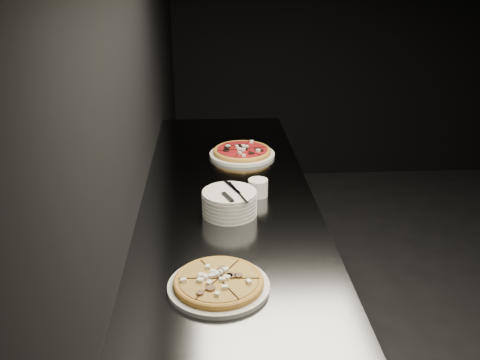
{
  "coord_description": "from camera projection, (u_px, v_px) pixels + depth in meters",
  "views": [
    {
      "loc": [
        -2.2,
        -2.07,
        1.89
      ],
      "look_at": [
        -2.08,
        -0.0,
        1.01
      ],
      "focal_mm": 40.0,
      "sensor_mm": 36.0,
      "label": 1
    }
  ],
  "objects": [
    {
      "name": "counter",
      "position": [
        229.0,
        290.0,
        2.46
      ],
      "size": [
        0.74,
        2.44,
        0.92
      ],
      "color": "#5A5C61",
      "rests_on": "floor"
    },
    {
      "name": "cutlery",
      "position": [
        232.0,
        193.0,
        2.11
      ],
      "size": [
        0.08,
        0.23,
        0.01
      ],
      "rotation": [
        0.0,
        0.0,
        0.39
      ],
      "color": "#B5B7BD",
      "rests_on": "plate_stack"
    },
    {
      "name": "pizza_tomato",
      "position": [
        242.0,
        152.0,
        2.77
      ],
      "size": [
        0.35,
        0.35,
        0.04
      ],
      "rotation": [
        0.0,
        0.0,
        0.18
      ],
      "color": "silver",
      "rests_on": "counter"
    },
    {
      "name": "wall_left",
      "position": [
        132.0,
        90.0,
        2.07
      ],
      "size": [
        0.02,
        5.0,
        2.8
      ],
      "primitive_type": "cube",
      "color": "black",
      "rests_on": "floor"
    },
    {
      "name": "pizza_mushroom",
      "position": [
        219.0,
        283.0,
        1.67
      ],
      "size": [
        0.32,
        0.32,
        0.04
      ],
      "rotation": [
        0.0,
        0.0,
        -0.06
      ],
      "color": "silver",
      "rests_on": "counter"
    },
    {
      "name": "wall_back",
      "position": [
        468.0,
        17.0,
        4.51
      ],
      "size": [
        5.0,
        0.02,
        2.8
      ],
      "primitive_type": "cube",
      "color": "black",
      "rests_on": "floor"
    },
    {
      "name": "ramekin",
      "position": [
        258.0,
        187.0,
        2.31
      ],
      "size": [
        0.09,
        0.09,
        0.07
      ],
      "color": "silver",
      "rests_on": "counter"
    },
    {
      "name": "plate_stack",
      "position": [
        229.0,
        203.0,
        2.14
      ],
      "size": [
        0.22,
        0.22,
        0.1
      ],
      "color": "silver",
      "rests_on": "counter"
    }
  ]
}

